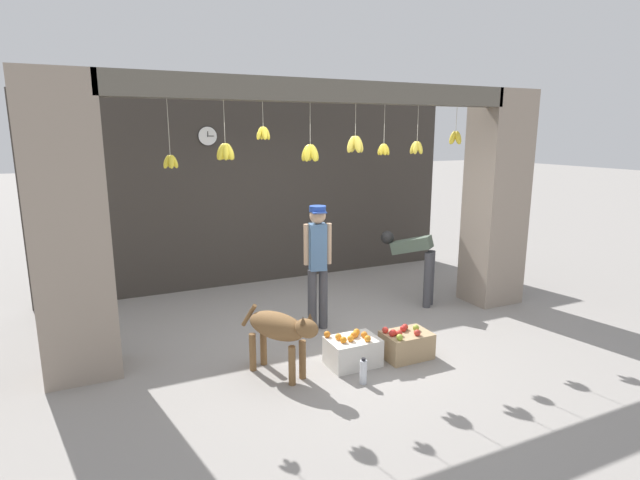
{
  "coord_description": "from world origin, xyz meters",
  "views": [
    {
      "loc": [
        -2.5,
        -4.97,
        2.4
      ],
      "look_at": [
        0.0,
        0.39,
        1.13
      ],
      "focal_mm": 28.0,
      "sensor_mm": 36.0,
      "label": 1
    }
  ],
  "objects_px": {
    "worker_stooping": "(415,258)",
    "fruit_crate_apples": "(406,344)",
    "fruit_crate_oranges": "(353,351)",
    "water_bottle": "(363,372)",
    "shopkeeper": "(318,259)",
    "dog": "(280,329)",
    "wall_clock": "(208,136)"
  },
  "relations": [
    {
      "from": "fruit_crate_apples",
      "to": "fruit_crate_oranges",
      "type": "bearing_deg",
      "value": 171.59
    },
    {
      "from": "dog",
      "to": "water_bottle",
      "type": "relative_size",
      "value": 3.45
    },
    {
      "from": "worker_stooping",
      "to": "wall_clock",
      "type": "distance_m",
      "value": 3.52
    },
    {
      "from": "shopkeeper",
      "to": "fruit_crate_apples",
      "type": "distance_m",
      "value": 1.47
    },
    {
      "from": "dog",
      "to": "wall_clock",
      "type": "xyz_separation_m",
      "value": [
        0.08,
        3.17,
        1.86
      ]
    },
    {
      "from": "dog",
      "to": "fruit_crate_apples",
      "type": "bearing_deg",
      "value": 53.17
    },
    {
      "from": "dog",
      "to": "shopkeeper",
      "type": "height_order",
      "value": "shopkeeper"
    },
    {
      "from": "fruit_crate_oranges",
      "to": "water_bottle",
      "type": "relative_size",
      "value": 2.02
    },
    {
      "from": "dog",
      "to": "wall_clock",
      "type": "height_order",
      "value": "wall_clock"
    },
    {
      "from": "dog",
      "to": "fruit_crate_oranges",
      "type": "height_order",
      "value": "dog"
    },
    {
      "from": "shopkeeper",
      "to": "fruit_crate_oranges",
      "type": "xyz_separation_m",
      "value": [
        -0.09,
        -1.07,
        -0.74
      ]
    },
    {
      "from": "worker_stooping",
      "to": "water_bottle",
      "type": "bearing_deg",
      "value": -174.31
    },
    {
      "from": "fruit_crate_apples",
      "to": "wall_clock",
      "type": "xyz_separation_m",
      "value": [
        -1.31,
        3.36,
        2.2
      ]
    },
    {
      "from": "dog",
      "to": "worker_stooping",
      "type": "distance_m",
      "value": 2.79
    },
    {
      "from": "worker_stooping",
      "to": "dog",
      "type": "bearing_deg",
      "value": 168.49
    },
    {
      "from": "dog",
      "to": "shopkeeper",
      "type": "bearing_deg",
      "value": 109.34
    },
    {
      "from": "dog",
      "to": "shopkeeper",
      "type": "distance_m",
      "value": 1.36
    },
    {
      "from": "fruit_crate_apples",
      "to": "shopkeeper",
      "type": "bearing_deg",
      "value": 114.43
    },
    {
      "from": "dog",
      "to": "wall_clock",
      "type": "bearing_deg",
      "value": 149.47
    },
    {
      "from": "wall_clock",
      "to": "dog",
      "type": "bearing_deg",
      "value": -91.36
    },
    {
      "from": "worker_stooping",
      "to": "fruit_crate_apples",
      "type": "relative_size",
      "value": 1.99
    },
    {
      "from": "fruit_crate_oranges",
      "to": "wall_clock",
      "type": "relative_size",
      "value": 1.87
    },
    {
      "from": "fruit_crate_oranges",
      "to": "dog",
      "type": "bearing_deg",
      "value": 172.92
    },
    {
      "from": "fruit_crate_oranges",
      "to": "shopkeeper",
      "type": "bearing_deg",
      "value": 85.38
    },
    {
      "from": "fruit_crate_apples",
      "to": "water_bottle",
      "type": "distance_m",
      "value": 0.78
    },
    {
      "from": "fruit_crate_apples",
      "to": "water_bottle",
      "type": "bearing_deg",
      "value": -156.52
    },
    {
      "from": "worker_stooping",
      "to": "water_bottle",
      "type": "height_order",
      "value": "worker_stooping"
    },
    {
      "from": "dog",
      "to": "shopkeeper",
      "type": "xyz_separation_m",
      "value": [
        0.86,
        0.97,
        0.4
      ]
    },
    {
      "from": "water_bottle",
      "to": "shopkeeper",
      "type": "bearing_deg",
      "value": 82.74
    },
    {
      "from": "shopkeeper",
      "to": "fruit_crate_oranges",
      "type": "bearing_deg",
      "value": 98.68
    },
    {
      "from": "worker_stooping",
      "to": "fruit_crate_apples",
      "type": "xyz_separation_m",
      "value": [
        -1.11,
        -1.42,
        -0.52
      ]
    },
    {
      "from": "fruit_crate_oranges",
      "to": "wall_clock",
      "type": "distance_m",
      "value": 4.0
    }
  ]
}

